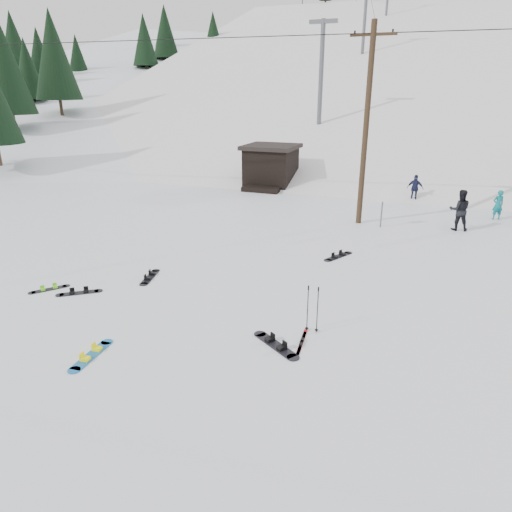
% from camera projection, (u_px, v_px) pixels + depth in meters
% --- Properties ---
extents(ground, '(200.00, 200.00, 0.00)m').
position_uv_depth(ground, '(180.00, 365.00, 10.86)').
color(ground, white).
rests_on(ground, ground).
extents(ski_slope, '(60.00, 85.24, 65.97)m').
position_uv_depth(ski_slope, '(384.00, 229.00, 63.24)').
color(ski_slope, white).
rests_on(ski_slope, ground).
extents(ridge_left, '(47.54, 95.03, 58.38)m').
position_uv_depth(ridge_left, '(135.00, 210.00, 68.80)').
color(ridge_left, white).
rests_on(ridge_left, ground).
extents(treeline_left, '(20.00, 64.00, 10.00)m').
position_uv_depth(treeline_left, '(103.00, 142.00, 57.33)').
color(treeline_left, black).
rests_on(treeline_left, ground).
extents(treeline_crest, '(50.00, 6.00, 10.00)m').
position_uv_depth(treeline_crest, '(408.00, 124.00, 86.31)').
color(treeline_crest, black).
rests_on(treeline_crest, ski_slope).
extents(utility_pole, '(2.00, 0.26, 9.00)m').
position_uv_depth(utility_pole, '(366.00, 124.00, 20.86)').
color(utility_pole, '#3A2819').
rests_on(utility_pole, ground).
extents(trail_sign, '(0.50, 0.09, 1.85)m').
position_uv_depth(trail_sign, '(383.00, 201.00, 21.29)').
color(trail_sign, '#595B60').
rests_on(trail_sign, ground).
extents(lift_hut, '(3.40, 4.10, 2.75)m').
position_uv_depth(lift_hut, '(271.00, 166.00, 30.43)').
color(lift_hut, black).
rests_on(lift_hut, ground).
extents(lift_tower_near, '(2.20, 0.36, 8.00)m').
position_uv_depth(lift_tower_near, '(321.00, 67.00, 35.81)').
color(lift_tower_near, '#595B60').
rests_on(lift_tower_near, ski_slope).
extents(lift_tower_mid, '(2.20, 0.36, 8.00)m').
position_uv_depth(lift_tower_mid, '(365.00, 12.00, 51.12)').
color(lift_tower_mid, '#595B60').
rests_on(lift_tower_mid, ski_slope).
extents(hero_snowboard, '(0.39, 1.61, 0.11)m').
position_uv_depth(hero_snowboard, '(91.00, 355.00, 11.23)').
color(hero_snowboard, '#1C71B9').
rests_on(hero_snowboard, ground).
extents(hero_skis, '(0.23, 1.50, 0.08)m').
position_uv_depth(hero_skis, '(301.00, 343.00, 11.77)').
color(hero_skis, red).
rests_on(hero_skis, ground).
extents(ski_poles, '(0.37, 0.10, 1.33)m').
position_uv_depth(ski_poles, '(313.00, 309.00, 12.15)').
color(ski_poles, black).
rests_on(ski_poles, ground).
extents(board_scatter_a, '(1.21, 0.97, 0.10)m').
position_uv_depth(board_scatter_a, '(79.00, 293.00, 14.68)').
color(board_scatter_a, black).
rests_on(board_scatter_a, ground).
extents(board_scatter_b, '(0.57, 1.49, 0.11)m').
position_uv_depth(board_scatter_b, '(150.00, 277.00, 15.91)').
color(board_scatter_b, black).
rests_on(board_scatter_b, ground).
extents(board_scatter_c, '(0.88, 1.08, 0.09)m').
position_uv_depth(board_scatter_c, '(49.00, 289.00, 14.95)').
color(board_scatter_c, black).
rests_on(board_scatter_c, ground).
extents(board_scatter_d, '(1.47, 1.09, 0.12)m').
position_uv_depth(board_scatter_d, '(276.00, 345.00, 11.67)').
color(board_scatter_d, black).
rests_on(board_scatter_d, ground).
extents(board_scatter_f, '(0.89, 1.45, 0.11)m').
position_uv_depth(board_scatter_f, '(338.00, 256.00, 17.88)').
color(board_scatter_f, black).
rests_on(board_scatter_f, ground).
extents(skier_teal, '(0.64, 0.54, 1.50)m').
position_uv_depth(skier_teal, '(498.00, 205.00, 22.79)').
color(skier_teal, '#0B6D72').
rests_on(skier_teal, ground).
extents(skier_dark, '(1.02, 0.84, 1.90)m').
position_uv_depth(skier_dark, '(460.00, 210.00, 21.00)').
color(skier_dark, black).
rests_on(skier_dark, ground).
extents(skier_navy, '(0.96, 0.50, 1.57)m').
position_uv_depth(skier_navy, '(415.00, 188.00, 26.42)').
color(skier_navy, '#181E3D').
rests_on(skier_navy, ground).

